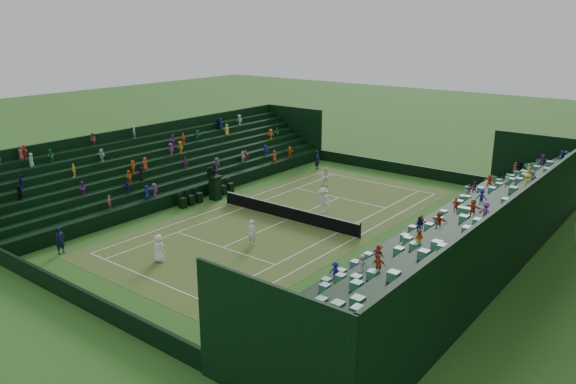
{
  "coord_description": "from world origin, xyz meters",
  "views": [
    {
      "loc": [
        22.56,
        -28.75,
        13.1
      ],
      "look_at": [
        0.0,
        0.0,
        2.0
      ],
      "focal_mm": 35.0,
      "sensor_mm": 36.0,
      "label": 1
    }
  ],
  "objects_px": {
    "player_near_east": "(252,232)",
    "player_far_east": "(323,201)",
    "tennis_net": "(288,212)",
    "player_far_west": "(326,177)",
    "umpire_chair": "(215,184)",
    "player_near_west": "(159,248)"
  },
  "relations": [
    {
      "from": "player_far_west",
      "to": "player_near_east",
      "type": "bearing_deg",
      "value": -97.85
    },
    {
      "from": "player_near_east",
      "to": "player_far_east",
      "type": "bearing_deg",
      "value": -93.91
    },
    {
      "from": "tennis_net",
      "to": "player_far_west",
      "type": "height_order",
      "value": "player_far_west"
    },
    {
      "from": "tennis_net",
      "to": "umpire_chair",
      "type": "height_order",
      "value": "umpire_chair"
    },
    {
      "from": "umpire_chair",
      "to": "player_near_east",
      "type": "relative_size",
      "value": 1.73
    },
    {
      "from": "tennis_net",
      "to": "player_far_east",
      "type": "height_order",
      "value": "player_far_east"
    },
    {
      "from": "player_near_west",
      "to": "player_far_west",
      "type": "xyz_separation_m",
      "value": [
        -1.27,
        18.6,
        -0.02
      ]
    },
    {
      "from": "player_far_west",
      "to": "player_far_east",
      "type": "height_order",
      "value": "player_far_east"
    },
    {
      "from": "tennis_net",
      "to": "player_far_east",
      "type": "relative_size",
      "value": 6.19
    },
    {
      "from": "tennis_net",
      "to": "player_far_west",
      "type": "xyz_separation_m",
      "value": [
        -2.65,
        8.5,
        0.27
      ]
    },
    {
      "from": "player_near_east",
      "to": "player_far_east",
      "type": "relative_size",
      "value": 0.86
    },
    {
      "from": "player_far_west",
      "to": "tennis_net",
      "type": "bearing_deg",
      "value": -96.06
    },
    {
      "from": "umpire_chair",
      "to": "player_far_west",
      "type": "distance_m",
      "value": 9.51
    },
    {
      "from": "umpire_chair",
      "to": "player_far_west",
      "type": "height_order",
      "value": "umpire_chair"
    },
    {
      "from": "player_far_west",
      "to": "umpire_chair",
      "type": "bearing_deg",
      "value": -142.43
    },
    {
      "from": "player_near_east",
      "to": "player_far_east",
      "type": "xyz_separation_m",
      "value": [
        0.01,
        7.58,
        0.14
      ]
    },
    {
      "from": "player_near_east",
      "to": "player_far_west",
      "type": "distance_m",
      "value": 13.97
    },
    {
      "from": "umpire_chair",
      "to": "player_near_east",
      "type": "xyz_separation_m",
      "value": [
        8.35,
        -5.15,
        -0.39
      ]
    },
    {
      "from": "tennis_net",
      "to": "player_far_west",
      "type": "bearing_deg",
      "value": 107.34
    },
    {
      "from": "player_near_east",
      "to": "player_far_west",
      "type": "height_order",
      "value": "player_near_east"
    },
    {
      "from": "player_near_east",
      "to": "player_near_west",
      "type": "bearing_deg",
      "value": 60.56
    },
    {
      "from": "player_near_west",
      "to": "tennis_net",
      "type": "bearing_deg",
      "value": -105.73
    }
  ]
}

